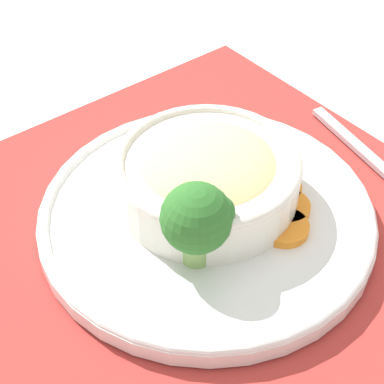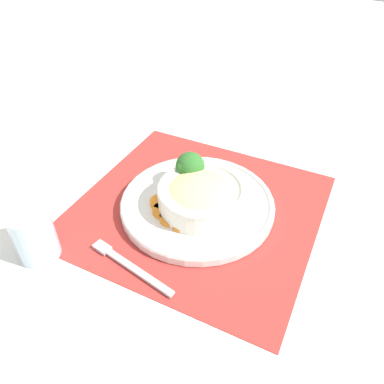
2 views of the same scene
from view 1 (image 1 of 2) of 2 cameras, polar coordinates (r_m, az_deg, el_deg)
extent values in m
plane|color=white|center=(0.61, 1.29, -3.01)|extent=(4.00, 4.00, 0.00)
cube|color=#B2332D|center=(0.60, 1.29, -2.88)|extent=(0.49, 0.51, 0.00)
cylinder|color=white|center=(0.60, 1.30, -2.21)|extent=(0.31, 0.31, 0.02)
torus|color=white|center=(0.59, 1.32, -1.67)|extent=(0.31, 0.31, 0.01)
cylinder|color=silver|center=(0.59, 1.39, 1.03)|extent=(0.17, 0.17, 0.05)
torus|color=silver|center=(0.57, 1.42, 2.72)|extent=(0.17, 0.17, 0.01)
ellipsoid|color=beige|center=(0.58, 1.41, 1.86)|extent=(0.14, 0.14, 0.05)
cylinder|color=#84AD5B|center=(0.54, 0.37, -4.91)|extent=(0.03, 0.03, 0.02)
sphere|color=#2D6B28|center=(0.52, 0.39, -2.32)|extent=(0.06, 0.06, 0.06)
sphere|color=#2D6B28|center=(0.52, 2.38, -1.74)|extent=(0.03, 0.03, 0.03)
sphere|color=#2D6B28|center=(0.51, -1.38, -2.35)|extent=(0.02, 0.02, 0.02)
cylinder|color=orange|center=(0.58, 8.17, -3.13)|extent=(0.05, 0.05, 0.01)
cylinder|color=orange|center=(0.60, 8.33, -1.35)|extent=(0.05, 0.05, 0.01)
cylinder|color=orange|center=(0.61, 7.64, 0.32)|extent=(0.05, 0.05, 0.01)
cylinder|color=orange|center=(0.63, 6.22, 1.69)|extent=(0.05, 0.05, 0.01)
cube|color=#B7B7BC|center=(0.70, 15.31, 3.16)|extent=(0.03, 0.18, 0.01)
camera|label=2|loc=(0.97, 23.05, 45.76)|focal=35.00mm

